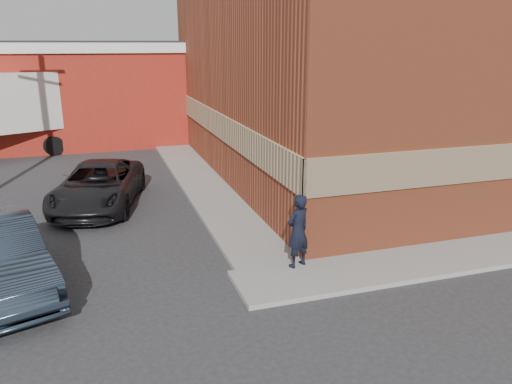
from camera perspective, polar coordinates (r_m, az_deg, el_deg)
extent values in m
plane|color=#28282B|center=(12.56, -1.05, -9.19)|extent=(90.00, 90.00, 0.00)
cube|color=#A2472A|center=(23.06, 13.20, 13.80)|extent=(14.00, 18.00, 9.00)
cube|color=#D9B185|center=(20.62, -4.46, 7.74)|extent=(0.08, 18.16, 1.00)
cube|color=gray|center=(20.91, -6.62, 1.53)|extent=(1.80, 18.00, 0.12)
cube|color=maroon|center=(31.09, -23.17, 9.84)|extent=(16.00, 8.00, 5.00)
cube|color=silver|center=(30.95, -23.77, 14.88)|extent=(16.30, 8.30, 0.50)
cube|color=black|center=(30.95, -23.83, 15.43)|extent=(16.00, 8.00, 0.10)
imported|color=black|center=(12.31, 4.81, -4.46)|extent=(0.80, 0.68, 1.86)
imported|color=black|center=(18.08, -17.57, 0.72)|extent=(3.74, 5.87, 1.51)
cube|color=#207940|center=(26.18, -27.22, 7.88)|extent=(5.70, 2.56, 0.86)
cube|color=silver|center=(28.87, -19.60, 7.13)|extent=(2.73, 2.95, 2.36)
cylinder|color=black|center=(27.36, -22.10, 4.91)|extent=(1.01, 0.69, 0.97)
cylinder|color=black|center=(29.36, -23.57, 5.47)|extent=(1.01, 0.69, 0.97)
cylinder|color=black|center=(28.01, -18.60, 5.51)|extent=(1.01, 0.69, 0.97)
cylinder|color=black|center=(29.97, -20.28, 6.03)|extent=(1.01, 0.69, 0.97)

